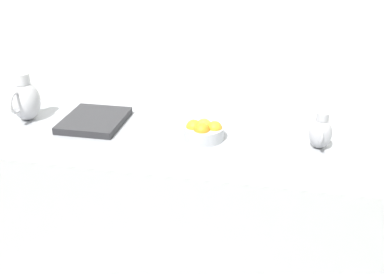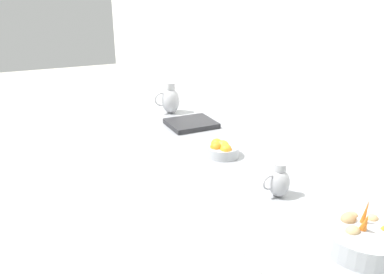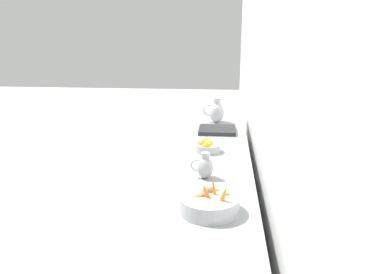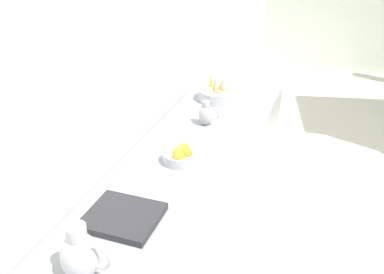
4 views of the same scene
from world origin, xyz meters
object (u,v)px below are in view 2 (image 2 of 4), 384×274
object	(u,v)px
vegetable_colander	(363,237)
metal_pitcher_short	(279,182)
metal_pitcher_tall	(170,100)
orange_bowl	(222,149)

from	to	relation	value
vegetable_colander	metal_pitcher_short	distance (m)	0.47
metal_pitcher_tall	metal_pitcher_short	xyz separation A→B (m)	(0.04, 1.49, -0.04)
orange_bowl	metal_pitcher_tall	distance (m)	0.96
vegetable_colander	metal_pitcher_tall	xyz separation A→B (m)	(0.01, -1.96, 0.07)
orange_bowl	metal_pitcher_tall	xyz separation A→B (m)	(-0.05, -0.95, 0.07)
vegetable_colander	orange_bowl	xyz separation A→B (m)	(0.06, -1.01, -0.00)
orange_bowl	metal_pitcher_tall	world-z (taller)	metal_pitcher_tall
metal_pitcher_short	metal_pitcher_tall	bearing A→B (deg)	-91.42
metal_pitcher_short	vegetable_colander	bearing A→B (deg)	95.98
orange_bowl	metal_pitcher_short	bearing A→B (deg)	91.40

